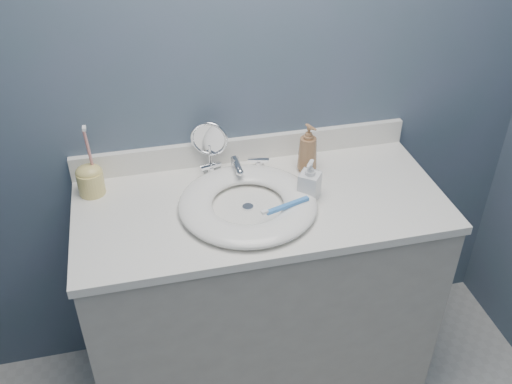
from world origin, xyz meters
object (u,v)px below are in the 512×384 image
object	(u,v)px
toothbrush_holder	(90,178)
makeup_mirror	(209,144)
soap_bottle_amber	(308,148)
soap_bottle_clear	(310,180)

from	to	relation	value
toothbrush_holder	makeup_mirror	bearing A→B (deg)	6.71
makeup_mirror	soap_bottle_amber	size ratio (longest dim) A/B	1.07
makeup_mirror	soap_bottle_amber	xyz separation A→B (m)	(0.33, -0.08, -0.02)
soap_bottle_amber	toothbrush_holder	bearing A→B (deg)	154.29
makeup_mirror	soap_bottle_amber	world-z (taller)	makeup_mirror
soap_bottle_amber	soap_bottle_clear	distance (m)	0.17
makeup_mirror	toothbrush_holder	bearing A→B (deg)	-153.15
soap_bottle_amber	toothbrush_holder	world-z (taller)	toothbrush_holder
toothbrush_holder	soap_bottle_clear	bearing A→B (deg)	-15.42
makeup_mirror	toothbrush_holder	xyz separation A→B (m)	(-0.41, -0.05, -0.05)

